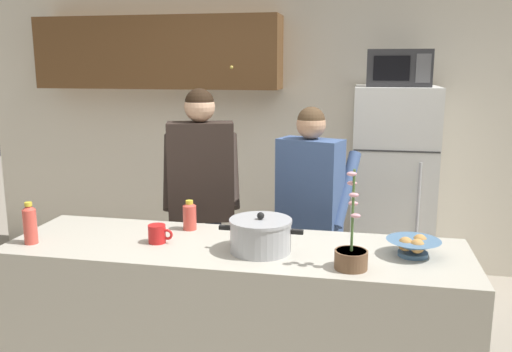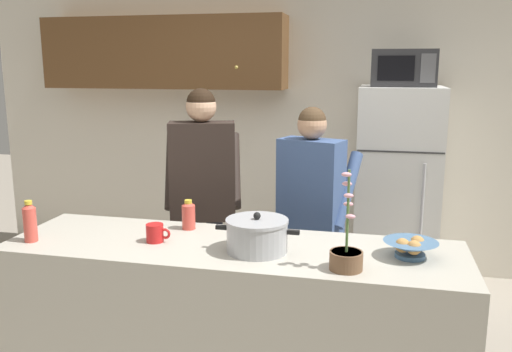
% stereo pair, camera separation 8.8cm
% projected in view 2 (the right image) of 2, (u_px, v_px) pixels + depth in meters
% --- Properties ---
extents(back_wall_unit, '(6.00, 0.48, 2.60)m').
position_uv_depth(back_wall_unit, '(273.00, 110.00, 4.83)').
color(back_wall_unit, silver).
rests_on(back_wall_unit, ground).
extents(kitchen_island, '(2.34, 0.68, 0.92)m').
position_uv_depth(kitchen_island, '(233.00, 328.00, 2.82)').
color(kitchen_island, '#BCB7A8').
rests_on(kitchen_island, ground).
extents(refrigerator, '(0.64, 0.68, 1.66)m').
position_uv_depth(refrigerator, '(397.00, 190.00, 4.32)').
color(refrigerator, white).
rests_on(refrigerator, ground).
extents(microwave, '(0.48, 0.37, 0.28)m').
position_uv_depth(microwave, '(403.00, 68.00, 4.10)').
color(microwave, '#2D2D30').
rests_on(microwave, refrigerator).
extents(person_near_pot, '(0.59, 0.53, 1.68)m').
position_uv_depth(person_near_pot, '(203.00, 184.00, 3.54)').
color(person_near_pot, '#33384C').
rests_on(person_near_pot, ground).
extents(person_by_sink, '(0.57, 0.52, 1.57)m').
position_uv_depth(person_by_sink, '(311.00, 201.00, 3.42)').
color(person_by_sink, '#33384C').
rests_on(person_by_sink, ground).
extents(cooking_pot, '(0.42, 0.31, 0.20)m').
position_uv_depth(cooking_pot, '(257.00, 235.00, 2.62)').
color(cooking_pot, '#ADAFB5').
rests_on(cooking_pot, kitchen_island).
extents(coffee_mug, '(0.13, 0.09, 0.10)m').
position_uv_depth(coffee_mug, '(155.00, 233.00, 2.77)').
color(coffee_mug, red).
rests_on(coffee_mug, kitchen_island).
extents(bread_bowl, '(0.26, 0.26, 0.10)m').
position_uv_depth(bread_bowl, '(411.00, 248.00, 2.54)').
color(bread_bowl, '#4C7299').
rests_on(bread_bowl, kitchen_island).
extents(bottle_near_edge, '(0.07, 0.07, 0.22)m').
position_uv_depth(bottle_near_edge, '(30.00, 222.00, 2.77)').
color(bottle_near_edge, '#D84C3F').
rests_on(bottle_near_edge, kitchen_island).
extents(bottle_mid_counter, '(0.07, 0.07, 0.17)m').
position_uv_depth(bottle_mid_counter, '(189.00, 215.00, 2.98)').
color(bottle_mid_counter, '#D84C3F').
rests_on(bottle_mid_counter, kitchen_island).
extents(potted_orchid, '(0.15, 0.15, 0.46)m').
position_uv_depth(potted_orchid, '(346.00, 255.00, 2.39)').
color(potted_orchid, brown).
rests_on(potted_orchid, kitchen_island).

